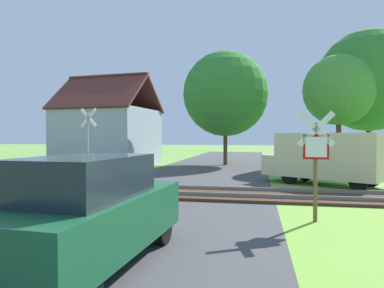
{
  "coord_description": "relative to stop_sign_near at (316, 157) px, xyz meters",
  "views": [
    {
      "loc": [
        3.0,
        -5.09,
        2.08
      ],
      "look_at": [
        0.5,
        7.95,
        1.8
      ],
      "focal_mm": 32.0,
      "sensor_mm": 36.0,
      "label": 1
    }
  ],
  "objects": [
    {
      "name": "ground_plane",
      "position": [
        -4.39,
        -3.62,
        -1.6
      ],
      "size": [
        160.0,
        160.0,
        0.0
      ],
      "primitive_type": "plane",
      "color": "#6B9942"
    },
    {
      "name": "tree_right",
      "position": [
        3.92,
        15.49,
        3.58
      ],
      "size": [
        4.69,
        4.69,
        7.54
      ],
      "color": "#513823",
      "rests_on": "ground"
    },
    {
      "name": "crossing_sign_far",
      "position": [
        -8.88,
        5.5,
        0.34
      ],
      "size": [
        0.87,
        0.19,
        3.37
      ],
      "rotation": [
        0.0,
        0.0,
        -0.16
      ],
      "color": "#9E9EA5",
      "rests_on": "ground"
    },
    {
      "name": "stop_sign_near",
      "position": [
        0.0,
        0.0,
        0.0
      ],
      "size": [
        0.88,
        0.16,
        2.71
      ],
      "rotation": [
        0.0,
        0.0,
        3.09
      ],
      "color": "brown",
      "rests_on": "ground"
    },
    {
      "name": "rail_track",
      "position": [
        -4.39,
        3.33,
        -1.54
      ],
      "size": [
        60.0,
        2.6,
        0.22
      ],
      "color": "#422D1E",
      "rests_on": "ground"
    },
    {
      "name": "tree_center",
      "position": [
        -3.72,
        16.53,
        3.64
      ],
      "size": [
        6.24,
        6.24,
        8.36
      ],
      "color": "#513823",
      "rests_on": "ground"
    },
    {
      "name": "tree_far",
      "position": [
        6.38,
        17.52,
        4.46
      ],
      "size": [
        7.17,
        7.17,
        9.65
      ],
      "color": "#513823",
      "rests_on": "ground"
    },
    {
      "name": "mail_truck",
      "position": [
        1.47,
        6.76,
        -0.36
      ],
      "size": [
        5.12,
        4.23,
        2.24
      ],
      "rotation": [
        0.0,
        0.0,
        0.99
      ],
      "color": "beige",
      "rests_on": "ground"
    },
    {
      "name": "parked_car",
      "position": [
        -3.98,
        -3.71,
        -0.71
      ],
      "size": [
        1.92,
        4.11,
        1.78
      ],
      "rotation": [
        0.0,
        0.0,
        -0.07
      ],
      "color": "#144C2D",
      "rests_on": "ground"
    },
    {
      "name": "house",
      "position": [
        -12.6,
        15.73,
        0.67
      ],
      "size": [
        7.31,
        7.03,
        6.83
      ],
      "rotation": [
        0.0,
        0.0,
        -0.1
      ],
      "color": "#99A3B7",
      "rests_on": "ground"
    },
    {
      "name": "road_asphalt",
      "position": [
        -4.39,
        -1.62,
        -1.6
      ],
      "size": [
        7.15,
        80.0,
        0.01
      ],
      "primitive_type": "cube",
      "color": "#424244",
      "rests_on": "ground"
    }
  ]
}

